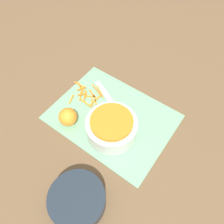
# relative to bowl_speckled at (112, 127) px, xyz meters

# --- Properties ---
(ground_plane) EXTENTS (4.00, 4.00, 0.00)m
(ground_plane) POSITION_rel_bowl_speckled_xyz_m (0.04, -0.06, -0.05)
(ground_plane) COLOR brown
(cutting_board) EXTENTS (0.46, 0.35, 0.01)m
(cutting_board) POSITION_rel_bowl_speckled_xyz_m (0.04, -0.06, -0.05)
(cutting_board) COLOR #75AD84
(cutting_board) RESTS_ON ground_plane
(bowl_speckled) EXTENTS (0.18, 0.18, 0.09)m
(bowl_speckled) POSITION_rel_bowl_speckled_xyz_m (0.00, 0.00, 0.00)
(bowl_speckled) COLOR silver
(bowl_speckled) RESTS_ON cutting_board
(bowl_dark) EXTENTS (0.17, 0.17, 0.07)m
(bowl_dark) POSITION_rel_bowl_speckled_xyz_m (-0.06, 0.26, -0.02)
(bowl_dark) COLOR #1E2833
(bowl_dark) RESTS_ON ground_plane
(knife) EXTENTS (0.24, 0.12, 0.02)m
(knife) POSITION_rel_bowl_speckled_xyz_m (0.05, -0.10, -0.04)
(knife) COLOR #232328
(knife) RESTS_ON cutting_board
(orange_left) EXTENTS (0.07, 0.07, 0.07)m
(orange_left) POSITION_rel_bowl_speckled_xyz_m (0.16, 0.06, -0.01)
(orange_left) COLOR orange
(orange_left) RESTS_ON cutting_board
(peel_pile) EXTENTS (0.16, 0.14, 0.01)m
(peel_pile) POSITION_rel_bowl_speckled_xyz_m (0.19, -0.09, -0.04)
(peel_pile) COLOR orange
(peel_pile) RESTS_ON cutting_board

